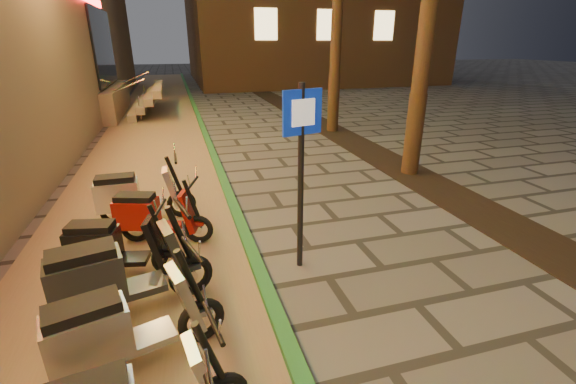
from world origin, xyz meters
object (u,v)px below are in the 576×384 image
object	(u,v)px
scooter_7	(119,329)
scooter_11	(134,196)
pedestrian_sign	(301,154)
scooter_10	(152,216)
scooter_8	(114,276)
scooter_9	(112,247)

from	to	relation	value
scooter_7	scooter_11	xyz separation A→B (m)	(-0.14, 3.53, 0.00)
pedestrian_sign	scooter_11	xyz separation A→B (m)	(-2.37, 2.16, -1.15)
scooter_7	scooter_10	world-z (taller)	scooter_7
scooter_10	pedestrian_sign	bearing A→B (deg)	-15.12
scooter_11	scooter_8	bearing A→B (deg)	-90.71
scooter_9	scooter_11	bearing A→B (deg)	97.56
pedestrian_sign	scooter_9	xyz separation A→B (m)	(-2.51, 0.42, -1.20)
scooter_7	scooter_11	size ratio (longest dim) A/B	1.00
scooter_8	scooter_11	xyz separation A→B (m)	(-0.00, 2.64, -0.04)
scooter_8	pedestrian_sign	bearing A→B (deg)	-2.18
scooter_7	scooter_9	distance (m)	1.80
scooter_8	scooter_11	size ratio (longest dim) A/B	1.09
scooter_9	scooter_11	distance (m)	1.75
scooter_10	scooter_11	xyz separation A→B (m)	(-0.33, 0.85, 0.05)
scooter_8	scooter_9	xyz separation A→B (m)	(-0.15, 0.89, -0.09)
scooter_7	scooter_11	world-z (taller)	scooter_11
scooter_7	scooter_8	bearing A→B (deg)	82.63
scooter_9	scooter_7	bearing A→B (deg)	-68.71
scooter_11	pedestrian_sign	bearing A→B (deg)	-43.19
pedestrian_sign	scooter_7	size ratio (longest dim) A/B	1.55
scooter_7	scooter_8	world-z (taller)	scooter_8
pedestrian_sign	scooter_11	bearing A→B (deg)	122.64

